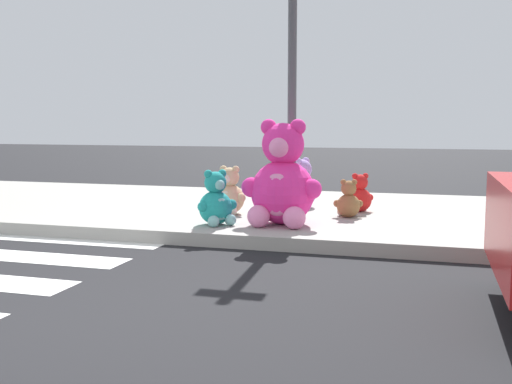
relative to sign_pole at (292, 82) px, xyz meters
name	(u,v)px	position (x,y,z in m)	size (l,w,h in m)	color
sidewalk	(236,211)	(-1.00, 0.80, -1.77)	(28.00, 4.40, 0.15)	#9E9B93
sign_pole	(292,82)	(0.00, 0.00, 0.00)	(0.56, 0.11, 3.20)	#4C4C51
plush_pink_large	(282,183)	(0.02, -0.59, -1.20)	(0.96, 0.83, 1.24)	#F22D93
plush_lavender	(300,187)	(-0.08, 0.93, -1.42)	(0.50, 0.52, 0.71)	#B28CD8
plush_brown	(348,202)	(0.70, 0.19, -1.50)	(0.37, 0.34, 0.49)	olive
plush_red	(359,196)	(0.78, 0.72, -1.49)	(0.38, 0.37, 0.52)	red
plush_white	(270,193)	(-0.39, 0.40, -1.45)	(0.44, 0.45, 0.61)	white
plush_teal	(216,203)	(-0.72, -0.82, -1.44)	(0.46, 0.46, 0.65)	teal
plush_tan	(229,195)	(-0.85, 0.03, -1.44)	(0.49, 0.44, 0.64)	tan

